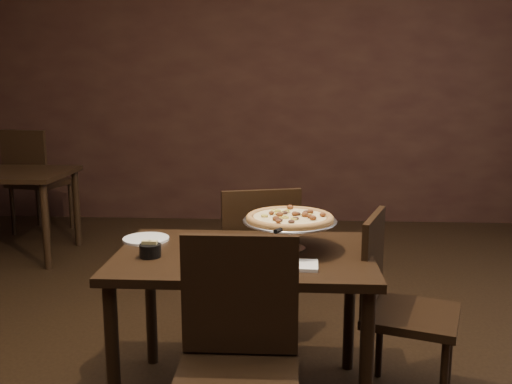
{
  "coord_description": "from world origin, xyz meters",
  "views": [
    {
      "loc": [
        0.18,
        -2.32,
        1.43
      ],
      "look_at": [
        0.03,
        0.11,
        0.96
      ],
      "focal_mm": 40.0,
      "sensor_mm": 36.0,
      "label": 1
    }
  ],
  "objects": [
    {
      "name": "dining_table",
      "position": [
        -0.02,
        0.06,
        0.6
      ],
      "size": [
        1.12,
        0.74,
        0.7
      ],
      "rotation": [
        0.0,
        0.0,
        0.0
      ],
      "color": "black",
      "rests_on": "ground"
    },
    {
      "name": "plate_left",
      "position": [
        -0.5,
        0.23,
        0.7
      ],
      "size": [
        0.22,
        0.22,
        0.01
      ],
      "primitive_type": "cylinder",
      "color": "white",
      "rests_on": "dining_table"
    },
    {
      "name": "chair_near",
      "position": [
        0.0,
        -0.52,
        0.49
      ],
      "size": [
        0.42,
        0.42,
        0.9
      ],
      "rotation": [
        0.0,
        0.0,
        0.01
      ],
      "color": "black",
      "rests_on": "ground"
    },
    {
      "name": "plate_near",
      "position": [
        0.02,
        -0.23,
        0.7
      ],
      "size": [
        0.23,
        0.23,
        0.01
      ],
      "primitive_type": "cylinder",
      "color": "white",
      "rests_on": "dining_table"
    },
    {
      "name": "parmesan_shaker",
      "position": [
        -0.13,
        -0.05,
        0.74
      ],
      "size": [
        0.05,
        0.05,
        0.1
      ],
      "color": "#F6F2C0",
      "rests_on": "dining_table"
    },
    {
      "name": "chair_far",
      "position": [
        0.0,
        0.64,
        0.48
      ],
      "size": [
        0.5,
        0.5,
        0.89
      ],
      "rotation": [
        0.0,
        0.0,
        3.4
      ],
      "color": "black",
      "rests_on": "ground"
    },
    {
      "name": "packet_caddy",
      "position": [
        -0.41,
        -0.03,
        0.73
      ],
      "size": [
        0.09,
        0.09,
        0.07
      ],
      "rotation": [
        0.0,
        0.0,
        -0.06
      ],
      "color": "black",
      "rests_on": "dining_table"
    },
    {
      "name": "room",
      "position": [
        0.06,
        0.03,
        1.4
      ],
      "size": [
        6.04,
        7.04,
        2.84
      ],
      "color": "black",
      "rests_on": "ground"
    },
    {
      "name": "napkin_stack",
      "position": [
        0.23,
        -0.12,
        0.7
      ],
      "size": [
        0.14,
        0.14,
        0.01
      ],
      "primitive_type": "cube",
      "rotation": [
        0.0,
        0.0,
        -0.04
      ],
      "color": "white",
      "rests_on": "dining_table"
    },
    {
      "name": "bg_chair_far",
      "position": [
        -2.22,
        2.83,
        0.54
      ],
      "size": [
        0.56,
        0.56,
        1.0
      ],
      "rotation": [
        0.0,
        0.0,
        2.92
      ],
      "color": "black",
      "rests_on": "ground"
    },
    {
      "name": "serving_spatula",
      "position": [
        0.15,
        -0.05,
        0.83
      ],
      "size": [
        0.15,
        0.15,
        0.02
      ],
      "rotation": [
        0.0,
        0.0,
        -0.45
      ],
      "color": "silver",
      "rests_on": "pizza_stand"
    },
    {
      "name": "chair_side",
      "position": [
        0.66,
        0.12,
        0.47
      ],
      "size": [
        0.5,
        0.5,
        0.85
      ],
      "rotation": [
        0.0,
        0.0,
        1.25
      ],
      "color": "black",
      "rests_on": "ground"
    },
    {
      "name": "pizza_stand",
      "position": [
        0.18,
        0.12,
        0.84
      ],
      "size": [
        0.42,
        0.42,
        0.17
      ],
      "color": "silver",
      "rests_on": "dining_table"
    },
    {
      "name": "pepper_flake_shaker",
      "position": [
        -0.05,
        -0.11,
        0.75
      ],
      "size": [
        0.06,
        0.06,
        0.11
      ],
      "color": "maroon",
      "rests_on": "dining_table"
    }
  ]
}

